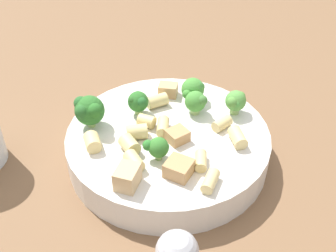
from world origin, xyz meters
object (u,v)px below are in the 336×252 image
(rigatoni_5, at_px, (93,142))
(chicken_chunk_3, at_px, (128,177))
(broccoli_floret_1, at_px, (196,101))
(chicken_chunk_0, at_px, (177,136))
(broccoli_floret_5, at_px, (89,110))
(chicken_chunk_1, at_px, (179,168))
(rigatoni_8, at_px, (201,161))
(chicken_chunk_2, at_px, (168,90))
(pasta_bowl, at_px, (168,143))
(rigatoni_4, at_px, (130,145))
(rigatoni_3, at_px, (210,181))
(rigatoni_9, at_px, (146,122))
(broccoli_floret_0, at_px, (138,101))
(rigatoni_2, at_px, (134,161))
(broccoli_floret_4, at_px, (236,101))
(rigatoni_6, at_px, (222,124))
(rigatoni_0, at_px, (164,124))
(rigatoni_1, at_px, (238,137))
(rigatoni_7, at_px, (157,101))
(broccoli_floret_2, at_px, (158,147))
(broccoli_floret_3, at_px, (193,88))
(rigatoni_10, at_px, (137,132))

(rigatoni_5, height_order, chicken_chunk_3, chicken_chunk_3)
(broccoli_floret_1, relative_size, chicken_chunk_0, 1.34)
(broccoli_floret_5, height_order, chicken_chunk_1, broccoli_floret_5)
(chicken_chunk_0, bearing_deg, rigatoni_8, 56.59)
(chicken_chunk_2, bearing_deg, rigatoni_5, -12.62)
(pasta_bowl, relative_size, rigatoni_4, 10.62)
(rigatoni_3, relative_size, rigatoni_9, 1.41)
(rigatoni_3, bearing_deg, chicken_chunk_1, -91.64)
(broccoli_floret_1, distance_m, rigatoni_5, 0.14)
(chicken_chunk_2, bearing_deg, chicken_chunk_3, 11.98)
(broccoli_floret_0, relative_size, broccoli_floret_1, 1.01)
(rigatoni_2, relative_size, rigatoni_4, 1.03)
(broccoli_floret_4, bearing_deg, rigatoni_6, -6.39)
(rigatoni_3, xyz_separation_m, rigatoni_8, (-0.02, -0.02, -0.00))
(pasta_bowl, relative_size, rigatoni_5, 11.07)
(rigatoni_0, distance_m, rigatoni_6, 0.07)
(rigatoni_1, xyz_separation_m, chicken_chunk_2, (-0.05, -0.12, 0.00))
(broccoli_floret_0, bearing_deg, chicken_chunk_2, 164.32)
(rigatoni_0, xyz_separation_m, chicken_chunk_2, (-0.07, -0.03, 0.00))
(broccoli_floret_5, distance_m, rigatoni_0, 0.09)
(broccoli_floret_1, distance_m, rigatoni_2, 0.12)
(pasta_bowl, bearing_deg, rigatoni_2, -6.17)
(broccoli_floret_5, xyz_separation_m, rigatoni_4, (0.02, 0.06, -0.02))
(broccoli_floret_4, relative_size, chicken_chunk_0, 1.37)
(rigatoni_7, relative_size, chicken_chunk_1, 0.99)
(broccoli_floret_2, xyz_separation_m, chicken_chunk_3, (0.05, -0.01, -0.01))
(broccoli_floret_0, xyz_separation_m, rigatoni_6, (-0.02, 0.11, -0.01))
(rigatoni_4, relative_size, rigatoni_6, 0.96)
(broccoli_floret_2, xyz_separation_m, rigatoni_6, (-0.08, 0.04, -0.01))
(broccoli_floret_3, xyz_separation_m, chicken_chunk_0, (0.08, 0.02, -0.01))
(pasta_bowl, xyz_separation_m, rigatoni_7, (-0.04, -0.04, 0.02))
(pasta_bowl, height_order, rigatoni_7, rigatoni_7)
(rigatoni_8, bearing_deg, rigatoni_1, 155.81)
(broccoli_floret_3, distance_m, rigatoni_1, 0.10)
(broccoli_floret_1, xyz_separation_m, chicken_chunk_0, (0.06, 0.00, -0.01))
(pasta_bowl, xyz_separation_m, rigatoni_4, (0.05, -0.02, 0.03))
(rigatoni_3, height_order, chicken_chunk_2, chicken_chunk_2)
(pasta_bowl, bearing_deg, rigatoni_5, -46.12)
(rigatoni_4, height_order, rigatoni_9, rigatoni_4)
(pasta_bowl, relative_size, chicken_chunk_2, 9.99)
(rigatoni_7, bearing_deg, rigatoni_3, 48.06)
(broccoli_floret_0, height_order, broccoli_floret_5, broccoli_floret_5)
(rigatoni_9, bearing_deg, rigatoni_4, 5.12)
(broccoli_floret_5, height_order, chicken_chunk_0, broccoli_floret_5)
(rigatoni_1, bearing_deg, broccoli_floret_3, -124.85)
(broccoli_floret_5, xyz_separation_m, chicken_chunk_3, (0.07, 0.09, -0.01))
(broccoli_floret_3, distance_m, broccoli_floret_4, 0.06)
(rigatoni_3, xyz_separation_m, rigatoni_10, (-0.03, -0.11, 0.00))
(rigatoni_2, xyz_separation_m, chicken_chunk_2, (-0.14, -0.03, 0.00))
(pasta_bowl, height_order, rigatoni_6, rigatoni_6)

